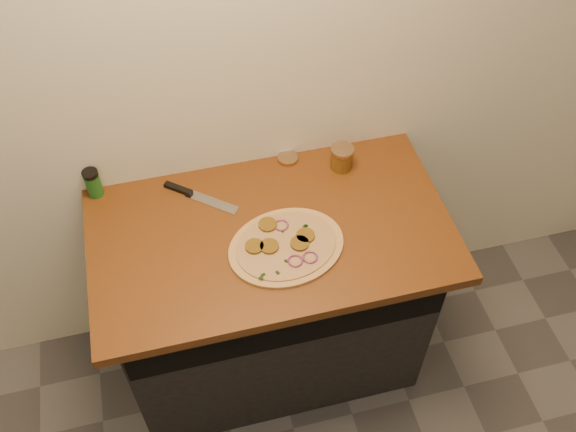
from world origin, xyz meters
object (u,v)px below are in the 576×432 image
object	(u,v)px
chefs_knife	(194,195)
spice_shaker	(93,183)
salsa_jar	(342,158)
pizza	(286,246)

from	to	relation	value
chefs_knife	spice_shaker	world-z (taller)	spice_shaker
salsa_jar	spice_shaker	bearing A→B (deg)	174.72
spice_shaker	pizza	bearing A→B (deg)	-33.66
salsa_jar	spice_shaker	world-z (taller)	spice_shaker
chefs_knife	spice_shaker	size ratio (longest dim) A/B	2.19
spice_shaker	salsa_jar	bearing A→B (deg)	-5.28
pizza	chefs_knife	size ratio (longest dim) A/B	1.85
salsa_jar	chefs_knife	bearing A→B (deg)	-178.68
pizza	spice_shaker	distance (m)	0.70
chefs_knife	spice_shaker	bearing A→B (deg)	164.29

